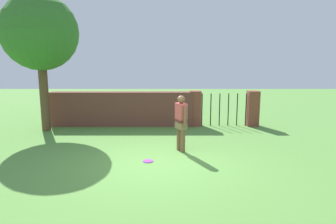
{
  "coord_description": "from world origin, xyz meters",
  "views": [
    {
      "loc": [
        0.32,
        -7.27,
        2.61
      ],
      "look_at": [
        0.35,
        1.99,
        1.0
      ],
      "focal_mm": 32.15,
      "sensor_mm": 36.0,
      "label": 1
    }
  ],
  "objects": [
    {
      "name": "frisbee_purple",
      "position": [
        -0.2,
        0.22,
        0.01
      ],
      "size": [
        0.27,
        0.27,
        0.02
      ],
      "primitive_type": "cylinder",
      "color": "purple",
      "rests_on": "ground"
    },
    {
      "name": "brick_wall",
      "position": [
        -1.5,
        4.55,
        0.68
      ],
      "size": [
        5.61,
        0.5,
        1.36
      ],
      "primitive_type": "cube",
      "color": "brown",
      "rests_on": "ground"
    },
    {
      "name": "tree",
      "position": [
        -4.24,
        3.72,
        3.54
      ],
      "size": [
        2.7,
        2.7,
        4.92
      ],
      "color": "brown",
      "rests_on": "ground"
    },
    {
      "name": "ground_plane",
      "position": [
        0.0,
        0.0,
        0.0
      ],
      "size": [
        40.0,
        40.0,
        0.0
      ],
      "primitive_type": "plane",
      "color": "#568C3D"
    },
    {
      "name": "person",
      "position": [
        0.69,
        1.14,
        0.9
      ],
      "size": [
        0.36,
        0.49,
        1.62
      ],
      "rotation": [
        0.0,
        0.0,
        -1.11
      ],
      "color": "brown",
      "rests_on": "ground"
    },
    {
      "name": "fence_gate",
      "position": [
        2.55,
        4.55,
        0.7
      ],
      "size": [
        2.73,
        0.44,
        1.4
      ],
      "color": "brown",
      "rests_on": "ground"
    }
  ]
}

